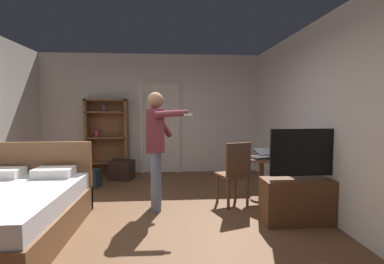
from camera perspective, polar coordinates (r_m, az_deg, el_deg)
ground_plane at (r=3.90m, az=-10.62°, el=-18.03°), size 7.17×7.17×0.00m
wall_back at (r=6.92m, az=-7.86°, el=3.54°), size 5.28×0.12×2.77m
wall_right at (r=4.20m, az=26.76°, el=2.55°), size 0.12×6.76×2.77m
doorway_frame at (r=6.83m, az=-6.37°, el=2.19°), size 0.93×0.08×2.13m
bed at (r=4.09m, az=-33.18°, el=-13.12°), size 1.55×2.04×1.02m
bookshelf at (r=6.85m, az=-16.32°, el=-0.36°), size 0.93×0.32×1.72m
tv_flatscreen at (r=4.19m, az=21.85°, el=-11.43°), size 1.21×0.40×1.24m
side_table at (r=4.90m, az=13.47°, el=-7.69°), size 0.58×0.58×0.70m
laptop at (r=4.81m, az=13.51°, el=-4.46°), size 0.41×0.42×0.17m
bottle_on_table at (r=4.82m, az=15.42°, el=-3.86°), size 0.06×0.06×0.25m
wooden_chair at (r=4.54m, az=8.43°, el=-7.60°), size 0.54×0.54×0.99m
person_blue_shirt at (r=4.32m, az=-7.01°, el=-1.90°), size 0.66×0.57×1.74m
suitcase_dark at (r=5.95m, az=-19.90°, el=-8.58°), size 0.51×0.38×0.35m
suitcase_small at (r=6.41m, az=-13.63°, el=-7.22°), size 0.55×0.49×0.41m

